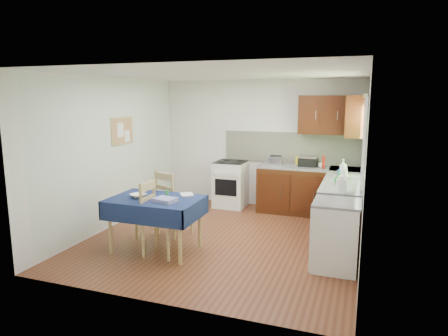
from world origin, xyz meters
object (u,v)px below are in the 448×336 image
(sandwich_press, at_px, (308,161))
(kettle, at_px, (341,185))
(dish_rack, at_px, (346,175))
(toaster, at_px, (276,161))
(dining_table, at_px, (155,205))
(chair_near, at_px, (158,216))
(chair_far, at_px, (172,201))

(sandwich_press, xyz_separation_m, kettle, (0.72, -1.95, 0.01))
(dish_rack, relative_size, kettle, 1.66)
(kettle, bearing_deg, toaster, 125.02)
(dining_table, height_order, chair_near, chair_near)
(chair_far, bearing_deg, chair_near, 124.49)
(chair_near, bearing_deg, dish_rack, -53.17)
(toaster, bearing_deg, dish_rack, -24.62)
(chair_far, xyz_separation_m, sandwich_press, (1.83, 1.97, 0.44))
(chair_far, bearing_deg, dish_rack, -133.95)
(chair_near, height_order, sandwich_press, sandwich_press)
(chair_near, xyz_separation_m, kettle, (2.37, 0.79, 0.46))
(toaster, distance_m, dish_rack, 1.50)
(toaster, bearing_deg, chair_near, -107.43)
(dining_table, relative_size, chair_near, 1.22)
(chair_near, distance_m, toaster, 2.89)
(chair_far, distance_m, dish_rack, 2.83)
(sandwich_press, bearing_deg, dining_table, -100.12)
(toaster, height_order, sandwich_press, sandwich_press)
(chair_near, relative_size, toaster, 4.20)
(chair_far, bearing_deg, toaster, -101.63)
(kettle, bearing_deg, chair_near, -161.50)
(chair_far, distance_m, kettle, 2.59)
(dining_table, relative_size, dish_rack, 3.10)
(toaster, bearing_deg, kettle, -50.44)
(chair_near, bearing_deg, sandwich_press, -33.16)
(chair_far, xyz_separation_m, dish_rack, (2.56, 1.15, 0.37))
(chair_near, distance_m, dish_rack, 3.08)
(toaster, xyz_separation_m, sandwich_press, (0.59, 0.09, 0.01))
(chair_near, relative_size, sandwich_press, 3.14)
(toaster, relative_size, sandwich_press, 0.75)
(sandwich_press, bearing_deg, chair_far, -109.20)
(dining_table, relative_size, kettle, 5.13)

